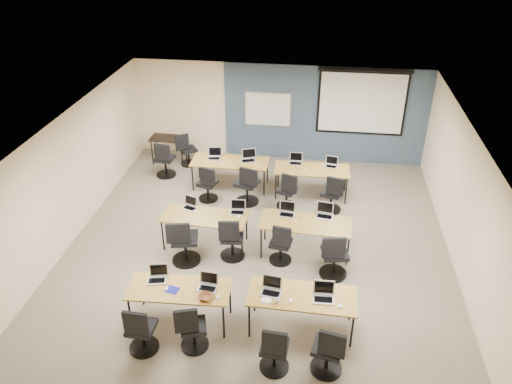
# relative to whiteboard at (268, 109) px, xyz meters

# --- Properties ---
(floor) EXTENTS (8.00, 9.00, 0.02)m
(floor) POSITION_rel_whiteboard_xyz_m (0.30, -4.43, -1.45)
(floor) COLOR #6B6354
(floor) RESTS_ON ground
(ceiling) EXTENTS (8.00, 9.00, 0.02)m
(ceiling) POSITION_rel_whiteboard_xyz_m (0.30, -4.43, 1.25)
(ceiling) COLOR white
(ceiling) RESTS_ON ground
(wall_back) EXTENTS (8.00, 0.04, 2.70)m
(wall_back) POSITION_rel_whiteboard_xyz_m (0.30, 0.07, -0.10)
(wall_back) COLOR beige
(wall_back) RESTS_ON ground
(wall_front) EXTENTS (8.00, 0.04, 2.70)m
(wall_front) POSITION_rel_whiteboard_xyz_m (0.30, -8.93, -0.10)
(wall_front) COLOR beige
(wall_front) RESTS_ON ground
(wall_left) EXTENTS (0.04, 9.00, 2.70)m
(wall_left) POSITION_rel_whiteboard_xyz_m (-3.70, -4.43, -0.10)
(wall_left) COLOR beige
(wall_left) RESTS_ON ground
(wall_right) EXTENTS (0.04, 9.00, 2.70)m
(wall_right) POSITION_rel_whiteboard_xyz_m (4.30, -4.43, -0.10)
(wall_right) COLOR beige
(wall_right) RESTS_ON ground
(blue_accent_panel) EXTENTS (5.50, 0.04, 2.70)m
(blue_accent_panel) POSITION_rel_whiteboard_xyz_m (1.55, 0.04, -0.10)
(blue_accent_panel) COLOR #3D5977
(blue_accent_panel) RESTS_ON wall_back
(whiteboard) EXTENTS (1.28, 0.03, 0.98)m
(whiteboard) POSITION_rel_whiteboard_xyz_m (0.00, 0.00, 0.00)
(whiteboard) COLOR silver
(whiteboard) RESTS_ON wall_back
(projector_screen) EXTENTS (2.40, 0.10, 1.82)m
(projector_screen) POSITION_rel_whiteboard_xyz_m (2.50, -0.02, 0.44)
(projector_screen) COLOR black
(projector_screen) RESTS_ON wall_back
(training_table_front_left) EXTENTS (1.73, 0.72, 0.73)m
(training_table_front_left) POSITION_rel_whiteboard_xyz_m (-0.73, -6.65, -0.77)
(training_table_front_left) COLOR #9B5F33
(training_table_front_left) RESTS_ON floor
(training_table_front_right) EXTENTS (1.80, 0.75, 0.73)m
(training_table_front_right) POSITION_rel_whiteboard_xyz_m (1.33, -6.55, -0.76)
(training_table_front_right) COLOR #A16C2D
(training_table_front_right) RESTS_ON floor
(training_table_mid_left) EXTENTS (1.79, 0.75, 0.73)m
(training_table_mid_left) POSITION_rel_whiteboard_xyz_m (-0.81, -4.40, -0.77)
(training_table_mid_left) COLOR brown
(training_table_mid_left) RESTS_ON floor
(training_table_mid_right) EXTENTS (1.86, 0.78, 0.73)m
(training_table_mid_right) POSITION_rel_whiteboard_xyz_m (1.29, -4.36, -0.76)
(training_table_mid_right) COLOR #9C7846
(training_table_mid_right) RESTS_ON floor
(training_table_back_left) EXTENTS (1.93, 0.81, 0.73)m
(training_table_back_left) POSITION_rel_whiteboard_xyz_m (-0.74, -1.83, -0.76)
(training_table_back_left) COLOR brown
(training_table_back_left) RESTS_ON floor
(training_table_back_right) EXTENTS (1.82, 0.76, 0.73)m
(training_table_back_right) POSITION_rel_whiteboard_xyz_m (1.32, -1.98, -0.76)
(training_table_back_right) COLOR #AA793C
(training_table_back_right) RESTS_ON floor
(laptop_0) EXTENTS (0.32, 0.27, 0.25)m
(laptop_0) POSITION_rel_whiteboard_xyz_m (-1.16, -6.47, -0.66)
(laptop_0) COLOR silver
(laptop_0) RESTS_ON training_table_front_left
(mouse_0) EXTENTS (0.07, 0.10, 0.03)m
(mouse_0) POSITION_rel_whiteboard_xyz_m (-0.93, -6.70, -0.71)
(mouse_0) COLOR white
(mouse_0) RESTS_ON training_table_front_left
(task_chair_0) EXTENTS (0.49, 0.49, 0.97)m
(task_chair_0) POSITION_rel_whiteboard_xyz_m (-1.18, -7.41, -1.05)
(task_chair_0) COLOR black
(task_chair_0) RESTS_ON floor
(laptop_1) EXTENTS (0.32, 0.27, 0.24)m
(laptop_1) POSITION_rel_whiteboard_xyz_m (-0.25, -6.55, -0.66)
(laptop_1) COLOR #A5A6AE
(laptop_1) RESTS_ON training_table_front_left
(mouse_1) EXTENTS (0.07, 0.11, 0.04)m
(mouse_1) POSITION_rel_whiteboard_xyz_m (-0.03, -6.78, -0.71)
(mouse_1) COLOR white
(mouse_1) RESTS_ON training_table_front_left
(task_chair_1) EXTENTS (0.47, 0.46, 0.95)m
(task_chair_1) POSITION_rel_whiteboard_xyz_m (-0.38, -7.25, -1.06)
(task_chair_1) COLOR black
(task_chair_1) RESTS_ON floor
(laptop_2) EXTENTS (0.34, 0.29, 0.26)m
(laptop_2) POSITION_rel_whiteboard_xyz_m (0.82, -6.52, -0.66)
(laptop_2) COLOR #B8B7BE
(laptop_2) RESTS_ON training_table_front_right
(mouse_2) EXTENTS (0.07, 0.11, 0.03)m
(mouse_2) POSITION_rel_whiteboard_xyz_m (1.16, -6.72, -0.71)
(mouse_2) COLOR white
(mouse_2) RESTS_ON training_table_front_right
(task_chair_2) EXTENTS (0.47, 0.47, 0.96)m
(task_chair_2) POSITION_rel_whiteboard_xyz_m (0.98, -7.51, -1.06)
(task_chair_2) COLOR black
(task_chair_2) RESTS_ON floor
(laptop_3) EXTENTS (0.35, 0.30, 0.26)m
(laptop_3) POSITION_rel_whiteboard_xyz_m (1.68, -6.56, -0.65)
(laptop_3) COLOR #B2B2C0
(laptop_3) RESTS_ON training_table_front_right
(mouse_3) EXTENTS (0.09, 0.12, 0.04)m
(mouse_3) POSITION_rel_whiteboard_xyz_m (1.95, -6.74, -0.71)
(mouse_3) COLOR white
(mouse_3) RESTS_ON training_table_front_right
(task_chair_3) EXTENTS (0.50, 0.50, 0.98)m
(task_chair_3) POSITION_rel_whiteboard_xyz_m (1.80, -7.44, -1.04)
(task_chair_3) COLOR black
(task_chair_3) RESTS_ON floor
(laptop_4) EXTENTS (0.30, 0.26, 0.23)m
(laptop_4) POSITION_rel_whiteboard_xyz_m (-1.19, -4.11, -0.66)
(laptop_4) COLOR silver
(laptop_4) RESTS_ON training_table_mid_left
(mouse_4) EXTENTS (0.09, 0.12, 0.04)m
(mouse_4) POSITION_rel_whiteboard_xyz_m (-1.01, -4.30, -0.71)
(mouse_4) COLOR white
(mouse_4) RESTS_ON training_table_mid_left
(task_chair_4) EXTENTS (0.58, 0.58, 1.06)m
(task_chair_4) POSITION_rel_whiteboard_xyz_m (-1.10, -5.06, -1.01)
(task_chair_4) COLOR black
(task_chair_4) RESTS_ON floor
(laptop_5) EXTENTS (0.32, 0.27, 0.24)m
(laptop_5) POSITION_rel_whiteboard_xyz_m (-0.15, -4.14, -0.66)
(laptop_5) COLOR #B5B4C0
(laptop_5) RESTS_ON training_table_mid_left
(mouse_5) EXTENTS (0.07, 0.11, 0.04)m
(mouse_5) POSITION_rel_whiteboard_xyz_m (-0.10, -4.35, -0.71)
(mouse_5) COLOR white
(mouse_5) RESTS_ON training_table_mid_left
(task_chair_5) EXTENTS (0.51, 0.51, 0.99)m
(task_chair_5) POSITION_rel_whiteboard_xyz_m (-0.18, -4.78, -1.04)
(task_chair_5) COLOR black
(task_chair_5) RESTS_ON floor
(laptop_6) EXTENTS (0.33, 0.28, 0.25)m
(laptop_6) POSITION_rel_whiteboard_xyz_m (0.88, -4.09, -0.66)
(laptop_6) COLOR silver
(laptop_6) RESTS_ON training_table_mid_right
(mouse_6) EXTENTS (0.06, 0.09, 0.03)m
(mouse_6) POSITION_rel_whiteboard_xyz_m (1.09, -4.36, -0.71)
(mouse_6) COLOR white
(mouse_6) RESTS_ON training_table_mid_right
(task_chair_6) EXTENTS (0.46, 0.46, 0.95)m
(task_chair_6) POSITION_rel_whiteboard_xyz_m (0.83, -4.79, -1.06)
(task_chair_6) COLOR black
(task_chair_6) RESTS_ON floor
(laptop_7) EXTENTS (0.35, 0.30, 0.27)m
(laptop_7) POSITION_rel_whiteboard_xyz_m (1.66, -4.05, -0.65)
(laptop_7) COLOR #A4A4AA
(laptop_7) RESTS_ON training_table_mid_right
(mouse_7) EXTENTS (0.06, 0.10, 0.03)m
(mouse_7) POSITION_rel_whiteboard_xyz_m (1.89, -4.26, -0.71)
(mouse_7) COLOR white
(mouse_7) RESTS_ON training_table_mid_right
(task_chair_7) EXTENTS (0.55, 0.55, 1.02)m
(task_chair_7) POSITION_rel_whiteboard_xyz_m (1.88, -5.09, -1.03)
(task_chair_7) COLOR black
(task_chair_7) RESTS_ON floor
(laptop_8) EXTENTS (0.34, 0.29, 0.26)m
(laptop_8) POSITION_rel_whiteboard_xyz_m (-1.16, -1.71, -0.66)
(laptop_8) COLOR #AEAEAE
(laptop_8) RESTS_ON training_table_back_left
(mouse_8) EXTENTS (0.09, 0.12, 0.04)m
(mouse_8) POSITION_rel_whiteboard_xyz_m (-0.90, -2.00, -0.71)
(mouse_8) COLOR white
(mouse_8) RESTS_ON training_table_back_left
(task_chair_8) EXTENTS (0.48, 0.47, 0.96)m
(task_chair_8) POSITION_rel_whiteboard_xyz_m (-1.16, -2.59, -1.06)
(task_chair_8) COLOR black
(task_chair_8) RESTS_ON floor
(laptop_9) EXTENTS (0.36, 0.31, 0.27)m
(laptop_9) POSITION_rel_whiteboard_xyz_m (-0.29, -1.71, -0.65)
(laptop_9) COLOR silver
(laptop_9) RESTS_ON training_table_back_left
(mouse_9) EXTENTS (0.06, 0.09, 0.03)m
(mouse_9) POSITION_rel_whiteboard_xyz_m (-0.06, -1.99, -0.71)
(mouse_9) COLOR white
(mouse_9) RESTS_ON training_table_back_left
(task_chair_9) EXTENTS (0.58, 0.56, 1.04)m
(task_chair_9) POSITION_rel_whiteboard_xyz_m (-0.18, -2.61, -1.02)
(task_chair_9) COLOR black
(task_chair_9) RESTS_ON floor
(laptop_10) EXTENTS (0.32, 0.27, 0.25)m
(laptop_10) POSITION_rel_whiteboard_xyz_m (0.91, -1.70, -0.66)
(laptop_10) COLOR #B2B2B6
(laptop_10) RESTS_ON training_table_back_right
(mouse_10) EXTENTS (0.07, 0.10, 0.03)m
(mouse_10) POSITION_rel_whiteboard_xyz_m (1.16, -2.00, -0.71)
(mouse_10) COLOR white
(mouse_10) RESTS_ON training_table_back_right
(task_chair_10) EXTENTS (0.49, 0.47, 0.96)m
(task_chair_10) POSITION_rel_whiteboard_xyz_m (0.78, -2.67, -1.06)
(task_chair_10) COLOR black
(task_chair_10) RESTS_ON floor
(laptop_11) EXTENTS (0.30, 0.26, 0.23)m
(laptop_11) POSITION_rel_whiteboard_xyz_m (1.79, -1.76, -0.66)
(laptop_11) COLOR #B1B2BD
(laptop_11) RESTS_ON training_table_back_right
(mouse_11) EXTENTS (0.09, 0.12, 0.04)m
(mouse_11) POSITION_rel_whiteboard_xyz_m (1.91, -1.88, -0.71)
(mouse_11) COLOR white
(mouse_11) RESTS_ON training_table_back_right
(task_chair_11) EXTENTS (0.50, 0.50, 0.98)m
(task_chair_11) POSITION_rel_whiteboard_xyz_m (1.84, -2.69, -1.05)
(task_chair_11) COLOR black
(task_chair_11) RESTS_ON floor
(blue_mousepad) EXTENTS (0.25, 0.22, 0.01)m
(blue_mousepad) POSITION_rel_whiteboard_xyz_m (-0.84, -6.71, -0.72)
(blue_mousepad) COLOR navy
(blue_mousepad) RESTS_ON training_table_front_left
(snack_bowl) EXTENTS (0.29, 0.29, 0.06)m
(snack_bowl) POSITION_rel_whiteboard_xyz_m (-0.24, -6.83, -0.69)
(snack_bowl) COLOR brown
(snack_bowl) RESTS_ON training_table_front_left
(snack_plate) EXTENTS (0.18, 0.18, 0.01)m
(snack_plate) POSITION_rel_whiteboard_xyz_m (0.76, -6.74, -0.71)
(snack_plate) COLOR white
(snack_plate) RESTS_ON training_table_front_right
(coffee_cup) EXTENTS (0.08, 0.08, 0.07)m
(coffee_cup) POSITION_rel_whiteboard_xyz_m (0.94, -6.79, -0.67)
(coffee_cup) COLOR white
(coffee_cup) RESTS_ON snack_plate
(utility_table) EXTENTS (0.97, 0.54, 0.75)m
(utility_table) POSITION_rel_whiteboard_xyz_m (-2.69, -0.69, -0.79)
(utility_table) COLOR black
(utility_table) RESTS_ON floor
(spare_chair_a) EXTENTS (0.53, 0.47, 0.95)m
(spare_chair_a) POSITION_rel_whiteboard_xyz_m (-2.15, -0.79, -1.06)
(spare_chair_a) COLOR black
(spare_chair_a) RESTS_ON floor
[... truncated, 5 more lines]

